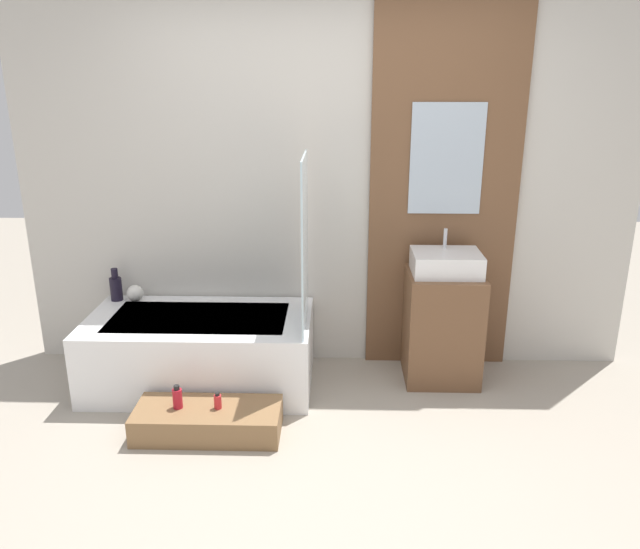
% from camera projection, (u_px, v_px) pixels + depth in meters
% --- Properties ---
extents(ground_plane, '(12.00, 12.00, 0.00)m').
position_uv_depth(ground_plane, '(320.00, 493.00, 3.12)').
color(ground_plane, '#A39989').
extents(wall_tiled_back, '(4.20, 0.06, 2.60)m').
position_uv_depth(wall_tiled_back, '(327.00, 181.00, 4.22)').
color(wall_tiled_back, beige).
rests_on(wall_tiled_back, ground_plane).
extents(wall_wood_accent, '(0.99, 0.04, 2.60)m').
position_uv_depth(wall_wood_accent, '(445.00, 182.00, 4.15)').
color(wall_wood_accent, brown).
rests_on(wall_wood_accent, ground_plane).
extents(bathtub, '(1.46, 0.79, 0.48)m').
position_uv_depth(bathtub, '(201.00, 350.00, 4.15)').
color(bathtub, white).
rests_on(bathtub, ground_plane).
extents(glass_shower_screen, '(0.01, 0.58, 1.06)m').
position_uv_depth(glass_shower_screen, '(305.00, 243.00, 3.81)').
color(glass_shower_screen, silver).
rests_on(glass_shower_screen, bathtub).
extents(wooden_step_bench, '(0.84, 0.36, 0.16)m').
position_uv_depth(wooden_step_bench, '(208.00, 420.00, 3.62)').
color(wooden_step_bench, olive).
rests_on(wooden_step_bench, ground_plane).
extents(vanity_cabinet, '(0.49, 0.46, 0.75)m').
position_uv_depth(vanity_cabinet, '(442.00, 326.00, 4.20)').
color(vanity_cabinet, brown).
rests_on(vanity_cabinet, ground_plane).
extents(sink, '(0.44, 0.35, 0.28)m').
position_uv_depth(sink, '(446.00, 263.00, 4.06)').
color(sink, white).
rests_on(sink, vanity_cabinet).
extents(vase_tall_dark, '(0.08, 0.08, 0.23)m').
position_uv_depth(vase_tall_dark, '(116.00, 287.00, 4.35)').
color(vase_tall_dark, black).
rests_on(vase_tall_dark, bathtub).
extents(vase_round_light, '(0.12, 0.12, 0.12)m').
position_uv_depth(vase_round_light, '(135.00, 293.00, 4.34)').
color(vase_round_light, silver).
rests_on(vase_round_light, bathtub).
extents(bottle_soap_primary, '(0.06, 0.06, 0.14)m').
position_uv_depth(bottle_soap_primary, '(177.00, 398.00, 3.57)').
color(bottle_soap_primary, '#B21928').
rests_on(bottle_soap_primary, wooden_step_bench).
extents(bottle_soap_secondary, '(0.04, 0.04, 0.10)m').
position_uv_depth(bottle_soap_secondary, '(218.00, 401.00, 3.57)').
color(bottle_soap_secondary, red).
rests_on(bottle_soap_secondary, wooden_step_bench).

